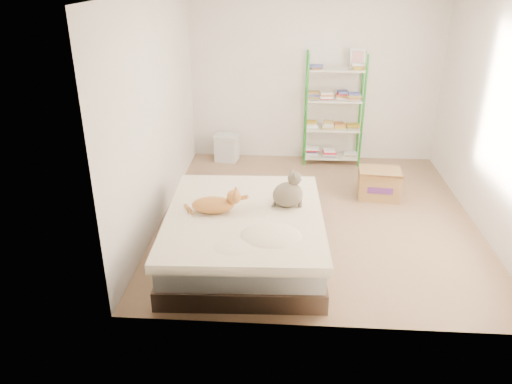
# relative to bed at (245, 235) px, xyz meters

# --- Properties ---
(room) EXTENTS (3.81, 4.21, 2.61)m
(room) POSITION_rel_bed_xyz_m (0.81, 1.00, 1.04)
(room) COLOR #9B7D5A
(room) RESTS_ON ground
(bed) EXTENTS (1.69, 2.07, 0.51)m
(bed) POSITION_rel_bed_xyz_m (0.00, 0.00, 0.00)
(bed) COLOR brown
(bed) RESTS_ON ground
(orange_cat) EXTENTS (0.53, 0.31, 0.21)m
(orange_cat) POSITION_rel_bed_xyz_m (-0.33, 0.00, 0.36)
(orange_cat) COLOR #F19A43
(orange_cat) RESTS_ON bed
(grey_cat) EXTENTS (0.42, 0.38, 0.39)m
(grey_cat) POSITION_rel_bed_xyz_m (0.44, 0.19, 0.45)
(grey_cat) COLOR #73664C
(grey_cat) RESTS_ON bed
(shelf_unit) EXTENTS (0.88, 0.36, 1.74)m
(shelf_unit) POSITION_rel_bed_xyz_m (1.11, 2.88, 0.55)
(shelf_unit) COLOR green
(shelf_unit) RESTS_ON ground
(cardboard_box) EXTENTS (0.58, 0.56, 0.44)m
(cardboard_box) POSITION_rel_bed_xyz_m (1.66, 1.62, -0.06)
(cardboard_box) COLOR olive
(cardboard_box) RESTS_ON ground
(white_bin) EXTENTS (0.41, 0.37, 0.42)m
(white_bin) POSITION_rel_bed_xyz_m (-0.54, 2.85, -0.04)
(white_bin) COLOR silver
(white_bin) RESTS_ON ground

